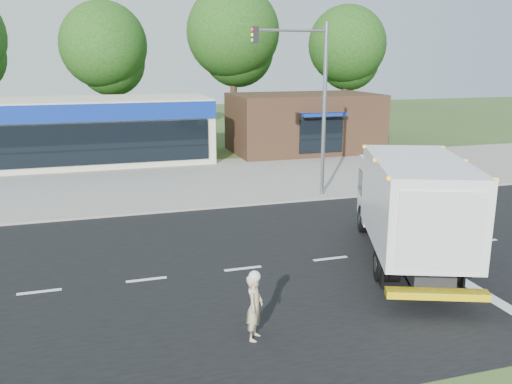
% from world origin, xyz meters
% --- Properties ---
extents(ground, '(120.00, 120.00, 0.00)m').
position_xyz_m(ground, '(0.00, 0.00, 0.00)').
color(ground, '#385123').
rests_on(ground, ground).
extents(road_asphalt, '(60.00, 14.00, 0.02)m').
position_xyz_m(road_asphalt, '(0.00, 0.00, 0.00)').
color(road_asphalt, black).
rests_on(road_asphalt, ground).
extents(sidewalk, '(60.00, 2.40, 0.12)m').
position_xyz_m(sidewalk, '(0.00, 8.20, 0.06)').
color(sidewalk, gray).
rests_on(sidewalk, ground).
extents(parking_apron, '(60.00, 9.00, 0.02)m').
position_xyz_m(parking_apron, '(0.00, 14.00, 0.01)').
color(parking_apron, gray).
rests_on(parking_apron, ground).
extents(lane_markings, '(55.20, 7.00, 0.01)m').
position_xyz_m(lane_markings, '(1.35, -1.35, 0.02)').
color(lane_markings, silver).
rests_on(lane_markings, road_asphalt).
extents(ems_box_truck, '(5.16, 8.39, 3.56)m').
position_xyz_m(ems_box_truck, '(2.27, -0.92, 2.05)').
color(ems_box_truck, black).
rests_on(ems_box_truck, ground).
extents(emergency_worker, '(0.63, 0.70, 1.72)m').
position_xyz_m(emergency_worker, '(-3.89, -4.26, 0.85)').
color(emergency_worker, '#CCB488').
rests_on(emergency_worker, ground).
extents(retail_strip_mall, '(18.00, 6.20, 4.00)m').
position_xyz_m(retail_strip_mall, '(-9.00, 19.93, 2.01)').
color(retail_strip_mall, beige).
rests_on(retail_strip_mall, ground).
extents(brown_storefront, '(10.00, 6.70, 4.00)m').
position_xyz_m(brown_storefront, '(7.00, 19.98, 2.00)').
color(brown_storefront, '#382316').
rests_on(brown_storefront, ground).
extents(traffic_signal_pole, '(3.51, 0.25, 8.00)m').
position_xyz_m(traffic_signal_pole, '(2.35, 7.60, 4.92)').
color(traffic_signal_pole, gray).
rests_on(traffic_signal_pole, ground).
extents(background_trees, '(36.77, 7.39, 12.10)m').
position_xyz_m(background_trees, '(-0.85, 28.16, 7.38)').
color(background_trees, '#332114').
rests_on(background_trees, ground).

